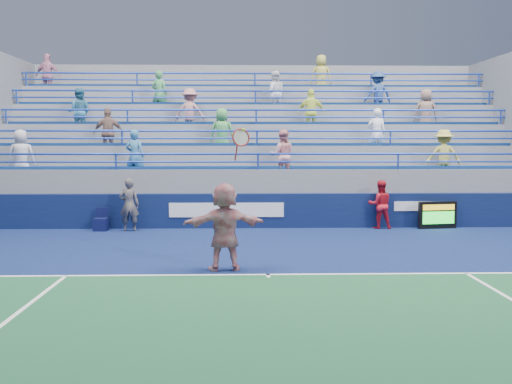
{
  "coord_description": "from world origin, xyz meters",
  "views": [
    {
      "loc": [
        -0.56,
        -11.44,
        2.72
      ],
      "look_at": [
        -0.18,
        2.5,
        1.5
      ],
      "focal_mm": 40.0,
      "sensor_mm": 36.0,
      "label": 1
    }
  ],
  "objects_px": {
    "serve_speed_board": "(437,215)",
    "ball_girl": "(380,205)",
    "judge_chair": "(101,224)",
    "tennis_player": "(225,227)",
    "line_judge": "(129,205)"
  },
  "relations": [
    {
      "from": "serve_speed_board",
      "to": "judge_chair",
      "type": "height_order",
      "value": "serve_speed_board"
    },
    {
      "from": "serve_speed_board",
      "to": "line_judge",
      "type": "relative_size",
      "value": 0.77
    },
    {
      "from": "serve_speed_board",
      "to": "ball_girl",
      "type": "xyz_separation_m",
      "value": [
        -1.8,
        0.08,
        0.33
      ]
    },
    {
      "from": "judge_chair",
      "to": "serve_speed_board",
      "type": "bearing_deg",
      "value": 0.77
    },
    {
      "from": "line_judge",
      "to": "ball_girl",
      "type": "height_order",
      "value": "line_judge"
    },
    {
      "from": "judge_chair",
      "to": "ball_girl",
      "type": "bearing_deg",
      "value": 1.49
    },
    {
      "from": "judge_chair",
      "to": "line_judge",
      "type": "height_order",
      "value": "line_judge"
    },
    {
      "from": "ball_girl",
      "to": "tennis_player",
      "type": "bearing_deg",
      "value": 53.59
    },
    {
      "from": "line_judge",
      "to": "ball_girl",
      "type": "distance_m",
      "value": 7.79
    },
    {
      "from": "serve_speed_board",
      "to": "ball_girl",
      "type": "bearing_deg",
      "value": 177.32
    },
    {
      "from": "judge_chair",
      "to": "tennis_player",
      "type": "height_order",
      "value": "tennis_player"
    },
    {
      "from": "line_judge",
      "to": "ball_girl",
      "type": "bearing_deg",
      "value": 179.18
    },
    {
      "from": "serve_speed_board",
      "to": "tennis_player",
      "type": "height_order",
      "value": "tennis_player"
    },
    {
      "from": "tennis_player",
      "to": "ball_girl",
      "type": "distance_m",
      "value": 7.44
    },
    {
      "from": "tennis_player",
      "to": "ball_girl",
      "type": "xyz_separation_m",
      "value": [
        4.73,
        5.74,
        -0.18
      ]
    }
  ]
}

